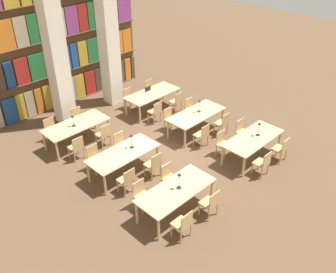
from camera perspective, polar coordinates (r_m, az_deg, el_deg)
ground_plane at (r=12.79m, az=-0.76°, el=-2.24°), size 40.00×40.00×0.00m
bookshelf_bank at (r=15.64m, az=-15.48°, el=14.13°), size 6.89×0.35×5.50m
pillar_left at (r=13.91m, az=-16.91°, el=13.17°), size 0.61×0.61×6.00m
pillar_center at (r=15.08m, az=-9.17°, el=15.58°), size 0.61×0.61×6.00m
reading_table_0 at (r=10.06m, az=1.19°, el=-8.42°), size 2.24×0.98×0.78m
chair_0 at (r=9.55m, az=2.31°, el=-13.14°), size 0.42×0.40×0.87m
chair_1 at (r=10.36m, az=-4.05°, el=-8.79°), size 0.42×0.40×0.87m
chair_2 at (r=10.15m, az=6.50°, el=-10.00°), size 0.42×0.40×0.87m
chair_3 at (r=10.92m, az=0.17°, el=-6.17°), size 0.42×0.40×0.87m
desk_lamp_0 at (r=9.85m, az=1.72°, el=-6.35°), size 0.14×0.14×0.50m
reading_table_1 at (r=12.41m, az=12.81°, el=-0.46°), size 2.24×0.98×0.78m
chair_4 at (r=11.83m, az=14.26°, el=-3.90°), size 0.42×0.40×0.87m
chair_5 at (r=12.49m, az=8.32°, el=-0.99°), size 0.42×0.40×0.87m
chair_6 at (r=12.63m, az=16.90°, el=-1.78°), size 0.42×0.40×0.87m
chair_7 at (r=13.26m, az=11.18°, el=0.85°), size 0.42×0.40×0.87m
desk_lamp_1 at (r=12.37m, az=13.72°, el=1.46°), size 0.14×0.14×0.48m
reading_table_2 at (r=11.48m, az=-6.83°, el=-2.77°), size 2.24×0.98×0.78m
chair_8 at (r=10.88m, az=-6.26°, el=-6.57°), size 0.42×0.40×0.87m
chair_9 at (r=11.91m, az=-11.05°, el=-3.17°), size 0.42×0.40×0.87m
chair_10 at (r=11.41m, az=-2.20°, el=-4.24°), size 0.42×0.40×0.87m
chair_11 at (r=12.39m, az=-7.12°, el=-1.19°), size 0.42×0.40×0.87m
desk_lamp_2 at (r=11.47m, az=-5.61°, el=-0.34°), size 0.14×0.14×0.48m
reading_table_3 at (r=13.52m, az=4.32°, el=3.25°), size 2.24×0.98×0.78m
chair_12 at (r=12.85m, az=5.26°, el=0.28°), size 0.42×0.40×0.87m
chair_13 at (r=13.73m, az=0.33°, el=2.71°), size 0.42×0.40×0.87m
chair_14 at (r=13.62m, az=8.32°, el=2.06°), size 0.42×0.40×0.87m
chair_15 at (r=14.45m, az=3.46°, el=4.28°), size 0.42×0.40×0.87m
desk_lamp_3 at (r=13.46m, az=4.80°, el=5.02°), size 0.14×0.14×0.49m
reading_table_4 at (r=13.20m, az=-13.83°, el=1.54°), size 2.24×0.98×0.78m
chair_16 at (r=12.53m, az=-13.76°, el=-1.56°), size 0.42×0.40×0.87m
chair_17 at (r=13.71m, az=-17.31°, el=1.03°), size 0.42×0.40×0.87m
chair_18 at (r=13.01m, az=-9.74°, el=0.35°), size 0.42×0.40×0.87m
chair_19 at (r=14.15m, az=-13.51°, el=2.71°), size 0.42×0.40×0.87m
desk_lamp_4 at (r=12.95m, az=-14.31°, el=2.63°), size 0.14×0.14×0.41m
reading_table_5 at (r=14.98m, az=-2.42°, el=6.40°), size 2.24×0.98×0.78m
chair_20 at (r=14.25m, az=-1.90°, el=3.88°), size 0.42×0.40×0.87m
chair_21 at (r=15.29m, az=-5.93°, el=5.83°), size 0.42×0.40×0.87m
chair_22 at (r=14.97m, az=1.32°, el=5.39°), size 0.42×0.40×0.87m
chair_23 at (r=15.97m, az=-2.74°, el=7.17°), size 0.42×0.40×0.87m
laptop at (r=15.11m, az=-3.28°, el=7.10°), size 0.32×0.22×0.21m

